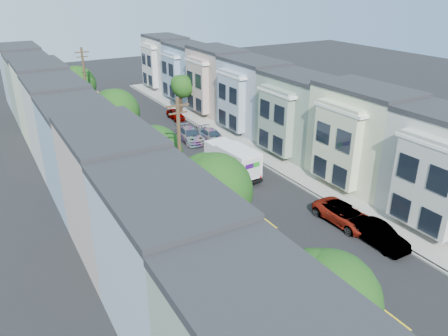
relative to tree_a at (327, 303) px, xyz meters
The scene contains 26 objects.
ground 15.00m from the tree_a, 63.92° to the left, with size 160.00×160.00×0.00m, color black.
road_slab 28.92m from the tree_a, 77.26° to the left, with size 12.00×70.00×0.02m, color black.
curb_left 28.21m from the tree_a, 89.48° to the left, with size 0.30×70.00×0.15m, color gray.
curb_right 30.80m from the tree_a, 66.10° to the left, with size 0.30×70.00×0.15m, color gray.
sidewalk_left 28.23m from the tree_a, 92.15° to the left, with size 2.60×70.00×0.15m, color gray.
sidewalk_right 31.34m from the tree_a, 63.90° to the left, with size 2.60×70.00×0.15m, color gray.
centerline 28.92m from the tree_a, 77.26° to the left, with size 0.12×70.00×0.01m, color gold.
townhouse_row_left 28.64m from the tree_a, 99.87° to the left, with size 5.00×70.00×8.50m, color gray.
townhouse_row_right 33.18m from the tree_a, 57.95° to the left, with size 5.00×70.00×8.50m, color gray.
tree_a is the anchor object (origin of this frame).
tree_b 10.18m from the tree_a, 90.00° to the left, with size 4.70×4.70×7.76m.
tree_c 19.99m from the tree_a, 90.00° to the left, with size 4.56×4.56×6.74m.
tree_d 29.68m from the tree_a, 90.00° to the left, with size 4.47×4.47×7.67m.
tree_e 46.08m from the tree_a, 90.00° to the left, with size 4.70×4.70×7.26m.
tree_far_r 44.95m from the tree_a, 72.93° to the left, with size 3.10×3.10×5.32m.
utility_pole_near 14.89m from the tree_a, 89.99° to the left, with size 1.60×0.26×10.00m.
utility_pole_far 40.88m from the tree_a, 90.00° to the left, with size 1.60×0.26×10.00m.
fedex_truck 23.40m from the tree_a, 68.89° to the left, with size 2.38×6.19×2.97m.
lead_sedan 33.73m from the tree_a, 74.30° to the left, with size 2.11×5.01×1.50m, color black.
parked_left_b 7.85m from the tree_a, 78.29° to the left, with size 2.35×5.10×1.42m, color black.
parked_left_c 13.75m from the tree_a, 83.91° to the left, with size 1.71×4.06×1.22m, color #A3A3A3.
parked_left_d 24.93m from the tree_a, 86.74° to the left, with size 1.41×3.99×1.33m, color #3D0A06.
parked_right_a 13.49m from the tree_a, 30.29° to the left, with size 1.58×4.47×1.49m, color #363737.
parked_right_b 15.36m from the tree_a, 41.27° to the left, with size 2.40×5.21×1.45m, color silver.
parked_right_c 33.15m from the tree_a, 70.11° to the left, with size 1.91×4.54×1.36m, color black.
parked_right_d 42.69m from the tree_a, 74.73° to the left, with size 1.51×3.93×1.28m, color #0D1F40.
Camera 1 is at (-17.56, -23.53, 17.21)m, focal length 35.00 mm.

